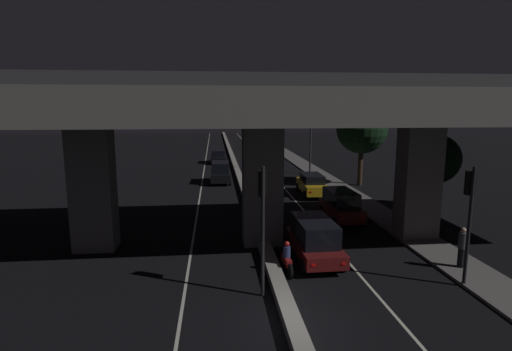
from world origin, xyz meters
TOP-DOWN VIEW (x-y plane):
  - ground_plane at (0.00, 0.00)m, footprint 200.00×200.00m
  - lane_line_left_inner at (-3.69, 35.00)m, footprint 0.12×126.00m
  - lane_line_right_inner at (3.69, 35.00)m, footprint 0.12×126.00m
  - median_divider at (0.00, 35.00)m, footprint 0.60×126.00m
  - sidewalk_right at (8.53, 28.00)m, footprint 2.29×126.00m
  - elevated_overpass at (-0.44, 8.12)m, footprint 37.93×9.43m
  - traffic_light_left_of_median at (-0.70, 2.23)m, footprint 0.30×0.49m
  - traffic_light_right_of_median at (7.48, 2.24)m, footprint 0.30×0.49m
  - street_lamp at (7.47, 29.47)m, footprint 2.00×0.32m
  - car_dark_red_lead at (2.17, 5.59)m, footprint 2.06×4.56m
  - car_dark_red_second at (5.45, 11.79)m, footprint 1.95×4.22m
  - car_taxi_yellow_third at (5.45, 19.39)m, footprint 2.03×4.86m
  - car_black_lead_oncoming at (-1.91, 25.43)m, footprint 2.00×4.14m
  - car_black_second_oncoming at (-1.99, 39.16)m, footprint 2.09×4.21m
  - motorcycle_red_filtering_near at (0.61, 4.21)m, footprint 0.34×1.97m
  - motorcycle_white_filtering_mid at (0.83, 12.84)m, footprint 0.33×1.83m
  - motorcycle_blue_filtering_far at (1.00, 19.95)m, footprint 0.33×1.73m
  - pedestrian_on_sidewalk at (8.34, 3.71)m, footprint 0.34×0.34m
  - roadside_tree_kerbside_near at (11.21, 11.29)m, footprint 3.07×3.07m
  - roadside_tree_kerbside_mid at (10.82, 22.93)m, footprint 4.56×4.56m

SIDE VIEW (x-z plane):
  - ground_plane at x=0.00m, z-range 0.00..0.00m
  - lane_line_left_inner at x=-3.69m, z-range 0.00..0.00m
  - lane_line_right_inner at x=3.69m, z-range 0.00..0.00m
  - sidewalk_right at x=8.53m, z-range 0.00..0.12m
  - median_divider at x=0.00m, z-range 0.00..0.38m
  - motorcycle_blue_filtering_far at x=1.00m, z-range -0.09..1.25m
  - motorcycle_red_filtering_near at x=0.61m, z-range -0.10..1.30m
  - motorcycle_white_filtering_mid at x=0.83m, z-range -0.10..1.31m
  - car_black_second_oncoming at x=-1.99m, z-range 0.02..1.70m
  - car_taxi_yellow_third at x=5.45m, z-range 0.05..1.76m
  - car_dark_red_second at x=5.45m, z-range 0.05..2.00m
  - car_dark_red_lead at x=2.17m, z-range 0.06..1.99m
  - pedestrian_on_sidewalk at x=8.34m, z-range 0.13..1.95m
  - car_black_lead_oncoming at x=-1.91m, z-range 0.03..2.05m
  - traffic_light_right_of_median at x=7.48m, z-range 0.89..5.77m
  - traffic_light_left_of_median at x=-0.70m, z-range 0.91..5.93m
  - roadside_tree_kerbside_near at x=11.21m, z-range 1.18..6.65m
  - street_lamp at x=7.47m, z-range 0.71..9.16m
  - roadside_tree_kerbside_mid at x=10.82m, z-range 1.45..8.95m
  - elevated_overpass at x=-0.44m, z-range 2.29..11.12m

